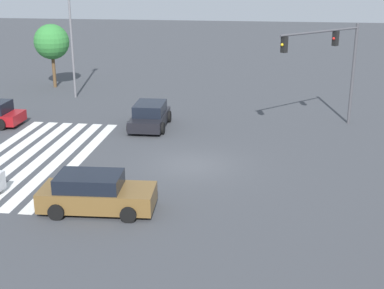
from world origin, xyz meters
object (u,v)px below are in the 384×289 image
Objects in this scene: car_4 at (150,116)px; tree_corner_a at (52,42)px; traffic_signal_mast at (333,55)px; street_light_pole_a at (70,19)px; car_1 at (96,193)px.

car_4 is 14.47m from tree_corner_a.
traffic_signal_mast is 0.63× the size of street_light_pole_a.
car_1 reaches higher than car_4.
tree_corner_a reaches higher than car_1.
traffic_signal_mast is at bearing 66.29° from tree_corner_a.
street_light_pole_a reaches higher than car_1.
tree_corner_a is at bearing -68.71° from traffic_signal_mast.
car_1 is 11.67m from car_4.
car_1 is 24.23m from tree_corner_a.
tree_corner_a is (-21.77, -10.25, 2.88)m from car_1.
tree_corner_a is (-9.02, -20.55, -0.79)m from traffic_signal_mast.
car_4 is 11.10m from street_light_pole_a.
street_light_pole_a is 1.94× the size of tree_corner_a.
car_1 is at bearing 6.05° from traffic_signal_mast.
car_1 is (12.74, -10.30, -3.67)m from traffic_signal_mast.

